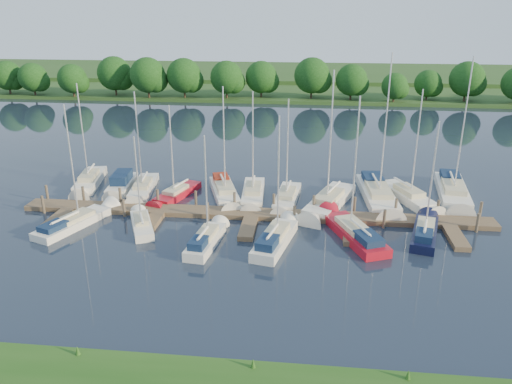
# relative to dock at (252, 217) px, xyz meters

# --- Properties ---
(ground) EXTENTS (260.00, 260.00, 0.00)m
(ground) POSITION_rel_dock_xyz_m (0.00, -7.31, -0.20)
(ground) COLOR #182130
(ground) RESTS_ON ground
(dock) EXTENTS (40.00, 6.00, 0.40)m
(dock) POSITION_rel_dock_xyz_m (0.00, 0.00, 0.00)
(dock) COLOR #4B372A
(dock) RESTS_ON ground
(mooring_pilings) EXTENTS (38.24, 2.84, 2.00)m
(mooring_pilings) POSITION_rel_dock_xyz_m (0.00, 1.13, 0.40)
(mooring_pilings) COLOR #473D33
(mooring_pilings) RESTS_ON ground
(far_shore) EXTENTS (180.00, 30.00, 0.60)m
(far_shore) POSITION_rel_dock_xyz_m (0.00, 67.69, 0.10)
(far_shore) COLOR #214119
(far_shore) RESTS_ON ground
(distant_hill) EXTENTS (220.00, 40.00, 1.40)m
(distant_hill) POSITION_rel_dock_xyz_m (0.00, 92.69, 0.50)
(distant_hill) COLOR #355927
(distant_hill) RESTS_ON ground
(treeline) EXTENTS (146.64, 9.81, 8.15)m
(treeline) POSITION_rel_dock_xyz_m (-1.02, 54.91, 3.87)
(treeline) COLOR #38281C
(treeline) RESTS_ON ground
(sailboat_n_0) EXTENTS (3.17, 8.24, 10.60)m
(sailboat_n_0) POSITION_rel_dock_xyz_m (-17.09, 6.72, 0.09)
(sailboat_n_0) COLOR white
(sailboat_n_0) RESTS_ON ground
(motorboat) EXTENTS (2.51, 6.72, 1.97)m
(motorboat) POSITION_rel_dock_xyz_m (-13.52, 6.04, 0.19)
(motorboat) COLOR white
(motorboat) RESTS_ON ground
(sailboat_n_2) EXTENTS (2.71, 7.94, 10.02)m
(sailboat_n_2) POSITION_rel_dock_xyz_m (-11.18, 5.44, 0.07)
(sailboat_n_2) COLOR white
(sailboat_n_2) RESTS_ON ground
(sailboat_n_3) EXTENTS (3.42, 7.09, 9.04)m
(sailboat_n_3) POSITION_rel_dock_xyz_m (-7.64, 4.25, 0.07)
(sailboat_n_3) COLOR #A80F1F
(sailboat_n_3) RESTS_ON ground
(sailboat_n_4) EXTENTS (4.07, 8.38, 10.78)m
(sailboat_n_4) POSITION_rel_dock_xyz_m (-3.15, 5.11, 0.14)
(sailboat_n_4) COLOR white
(sailboat_n_4) RESTS_ON ground
(sailboat_n_5) EXTENTS (2.34, 8.08, 10.36)m
(sailboat_n_5) POSITION_rel_dock_xyz_m (-0.44, 4.99, 0.08)
(sailboat_n_5) COLOR white
(sailboat_n_5) RESTS_ON ground
(sailboat_n_6) EXTENTS (2.40, 7.74, 9.84)m
(sailboat_n_6) POSITION_rel_dock_xyz_m (2.74, 4.26, 0.07)
(sailboat_n_6) COLOR white
(sailboat_n_6) RESTS_ON ground
(sailboat_n_7) EXTENTS (5.10, 9.75, 12.44)m
(sailboat_n_7) POSITION_rel_dock_xyz_m (6.46, 3.54, 0.08)
(sailboat_n_7) COLOR white
(sailboat_n_7) RESTS_ON ground
(sailboat_n_8) EXTENTS (3.20, 10.94, 13.73)m
(sailboat_n_8) POSITION_rel_dock_xyz_m (11.10, 5.82, 0.14)
(sailboat_n_8) COLOR white
(sailboat_n_8) RESTS_ON ground
(sailboat_n_9) EXTENTS (4.55, 8.15, 10.72)m
(sailboat_n_9) POSITION_rel_dock_xyz_m (13.86, 5.76, 0.09)
(sailboat_n_9) COLOR white
(sailboat_n_9) RESTS_ON ground
(sailboat_n_10) EXTENTS (3.65, 10.66, 13.32)m
(sailboat_n_10) POSITION_rel_dock_xyz_m (18.20, 7.46, 0.14)
(sailboat_n_10) COLOR white
(sailboat_n_10) RESTS_ON ground
(sailboat_s_0) EXTENTS (4.27, 8.04, 10.20)m
(sailboat_s_0) POSITION_rel_dock_xyz_m (-14.09, -2.81, 0.10)
(sailboat_s_0) COLOR white
(sailboat_s_0) RESTS_ON ground
(sailboat_s_1) EXTENTS (3.37, 5.91, 7.92)m
(sailboat_s_1) POSITION_rel_dock_xyz_m (-8.58, -2.76, 0.08)
(sailboat_s_1) COLOR white
(sailboat_s_1) RESTS_ON ground
(sailboat_s_2) EXTENTS (2.23, 6.70, 8.75)m
(sailboat_s_2) POSITION_rel_dock_xyz_m (-2.80, -5.18, 0.14)
(sailboat_s_2) COLOR white
(sailboat_s_2) RESTS_ON ground
(sailboat_s_3) EXTENTS (3.23, 7.84, 10.14)m
(sailboat_s_3) POSITION_rel_dock_xyz_m (2.34, -4.44, 0.15)
(sailboat_s_3) COLOR white
(sailboat_s_3) RESTS_ON ground
(sailboat_s_4) EXTENTS (4.84, 8.74, 11.24)m
(sailboat_s_4) POSITION_rel_dock_xyz_m (8.22, -2.49, 0.12)
(sailboat_s_4) COLOR #A80F1F
(sailboat_s_4) RESTS_ON ground
(sailboat_s_5) EXTENTS (3.27, 7.32, 9.43)m
(sailboat_s_5) POSITION_rel_dock_xyz_m (13.75, -1.94, 0.13)
(sailboat_s_5) COLOR black
(sailboat_s_5) RESTS_ON ground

